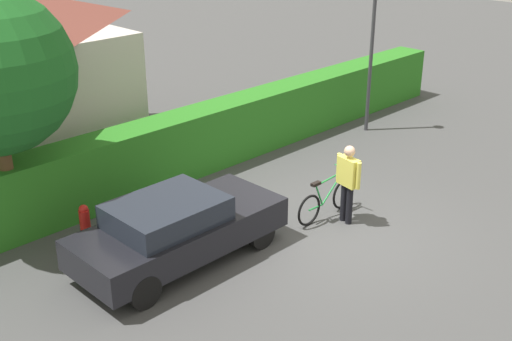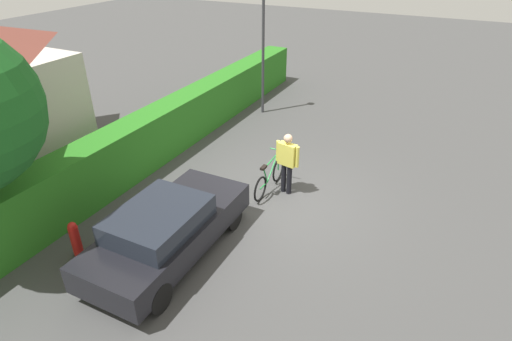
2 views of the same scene
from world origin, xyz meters
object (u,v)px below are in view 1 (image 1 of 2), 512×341
Objects in this scene: bicycle at (327,200)px; fire_hydrant at (85,224)px; person_rider at (348,178)px; street_lamp at (373,26)px; parked_car_near at (177,228)px.

bicycle reaches higher than fire_hydrant.
bicycle is at bearing -31.58° from fire_hydrant.
person_rider is 0.36× the size of street_lamp.
parked_car_near reaches higher than fire_hydrant.
street_lamp is (4.89, 2.56, 2.53)m from bicycle.
street_lamp is (4.79, 2.99, 1.94)m from person_rider.
fire_hydrant is at bearing 148.42° from bicycle.
person_rider is 2.03× the size of fire_hydrant.
person_rider is 5.15m from fire_hydrant.
fire_hydrant is at bearing -179.68° from street_lamp.
bicycle is at bearing -13.41° from parked_car_near.
parked_car_near is 3.58m from person_rider.
person_rider is at bearing -35.10° from fire_hydrant.
fire_hydrant is at bearing 115.58° from parked_car_near.
person_rider reaches higher than bicycle.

